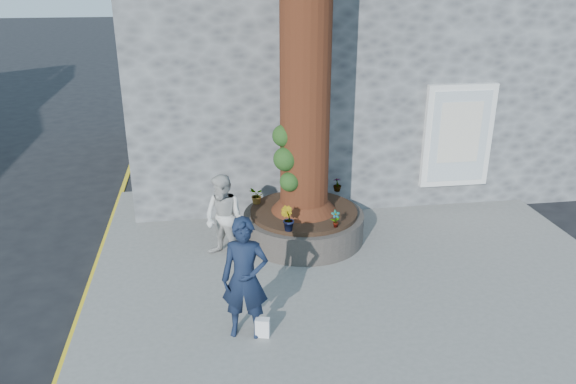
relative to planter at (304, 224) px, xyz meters
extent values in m
plane|color=black|center=(-0.80, -2.00, -0.41)|extent=(120.00, 120.00, 0.00)
cube|color=slate|center=(0.70, -1.00, -0.35)|extent=(9.00, 8.00, 0.12)
cube|color=yellow|center=(-3.85, -1.00, -0.41)|extent=(0.10, 30.00, 0.01)
cube|color=#4C4D51|center=(1.70, 5.20, 2.59)|extent=(10.00, 8.00, 6.00)
cube|color=white|center=(3.50, 1.14, 1.29)|extent=(1.50, 0.12, 2.20)
cube|color=silver|center=(3.50, 1.08, 1.29)|extent=(1.25, 0.04, 1.95)
cube|color=silver|center=(3.50, 1.06, 1.39)|extent=(0.90, 0.02, 1.30)
cylinder|color=black|center=(0.00, 0.00, -0.03)|extent=(2.30, 2.30, 0.52)
cylinder|color=black|center=(0.00, 0.00, 0.27)|extent=(2.04, 2.04, 0.08)
cylinder|color=#411C10|center=(0.00, 0.00, 4.06)|extent=(0.90, 0.90, 7.50)
cone|color=#411C10|center=(0.00, 0.00, 0.66)|extent=(1.24, 1.24, 0.70)
sphere|color=#143C14|center=(-0.38, -0.20, 1.41)|extent=(0.44, 0.44, 0.44)
sphere|color=#143C14|center=(-0.32, -0.30, 1.01)|extent=(0.36, 0.36, 0.36)
sphere|color=#143C14|center=(-0.40, -0.08, 1.81)|extent=(0.40, 0.40, 0.40)
imported|color=#121C32|center=(-1.34, -2.90, 0.61)|extent=(0.73, 0.55, 1.80)
imported|color=beige|center=(-1.53, -0.58, 0.49)|extent=(0.97, 0.95, 1.57)
cube|color=white|center=(-1.12, -3.00, -0.15)|extent=(0.22, 0.17, 0.28)
imported|color=gray|center=(0.42, -0.85, 0.47)|extent=(0.19, 0.14, 0.32)
imported|color=gray|center=(-0.44, -0.85, 0.53)|extent=(0.33, 0.33, 0.44)
imported|color=gray|center=(0.85, 0.85, 0.45)|extent=(0.17, 0.17, 0.29)
imported|color=gray|center=(-0.85, 0.43, 0.48)|extent=(0.35, 0.37, 0.34)
camera|label=1|loc=(-1.74, -9.65, 4.58)|focal=35.00mm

